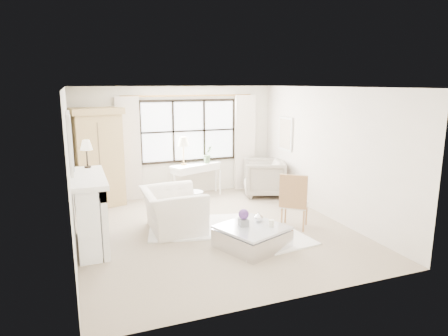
{
  "coord_description": "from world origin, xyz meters",
  "views": [
    {
      "loc": [
        -2.42,
        -6.87,
        2.78
      ],
      "look_at": [
        0.28,
        0.2,
        1.16
      ],
      "focal_mm": 32.0,
      "sensor_mm": 36.0,
      "label": 1
    }
  ],
  "objects_px": {
    "club_armchair": "(173,210)",
    "coffee_table": "(252,237)",
    "armoire": "(99,157)",
    "console_table": "(196,179)"
  },
  "relations": [
    {
      "from": "armoire",
      "to": "console_table",
      "type": "bearing_deg",
      "value": -9.36
    },
    {
      "from": "armoire",
      "to": "coffee_table",
      "type": "distance_m",
      "value": 4.22
    },
    {
      "from": "club_armchair",
      "to": "coffee_table",
      "type": "bearing_deg",
      "value": -140.0
    },
    {
      "from": "armoire",
      "to": "console_table",
      "type": "relative_size",
      "value": 1.63
    },
    {
      "from": "console_table",
      "to": "coffee_table",
      "type": "relative_size",
      "value": 1.06
    },
    {
      "from": "console_table",
      "to": "coffee_table",
      "type": "xyz_separation_m",
      "value": [
        -0.06,
        -3.49,
        -0.22
      ]
    },
    {
      "from": "armoire",
      "to": "club_armchair",
      "type": "height_order",
      "value": "armoire"
    },
    {
      "from": "armoire",
      "to": "console_table",
      "type": "xyz_separation_m",
      "value": [
        2.3,
        0.05,
        -0.74
      ]
    },
    {
      "from": "club_armchair",
      "to": "coffee_table",
      "type": "height_order",
      "value": "club_armchair"
    },
    {
      "from": "armoire",
      "to": "club_armchair",
      "type": "relative_size",
      "value": 1.81
    }
  ]
}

